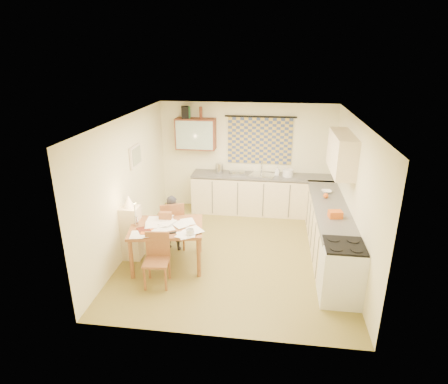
# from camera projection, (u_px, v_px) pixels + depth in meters

# --- Properties ---
(floor) EXTENTS (4.00, 4.50, 0.02)m
(floor) POSITION_uv_depth(u_px,v_px,m) (236.00, 253.00, 7.06)
(floor) COLOR olive
(floor) RESTS_ON ground
(ceiling) EXTENTS (4.00, 4.50, 0.02)m
(ceiling) POSITION_uv_depth(u_px,v_px,m) (237.00, 119.00, 6.17)
(ceiling) COLOR white
(ceiling) RESTS_ON floor
(wall_back) EXTENTS (4.00, 0.02, 2.50)m
(wall_back) POSITION_uv_depth(u_px,v_px,m) (246.00, 157.00, 8.71)
(wall_back) COLOR #F8F3C2
(wall_back) RESTS_ON floor
(wall_front) EXTENTS (4.00, 0.02, 2.50)m
(wall_front) POSITION_uv_depth(u_px,v_px,m) (217.00, 254.00, 4.52)
(wall_front) COLOR #F8F3C2
(wall_front) RESTS_ON floor
(wall_left) EXTENTS (0.02, 4.50, 2.50)m
(wall_left) POSITION_uv_depth(u_px,v_px,m) (128.00, 185.00, 6.87)
(wall_left) COLOR #F8F3C2
(wall_left) RESTS_ON floor
(wall_right) EXTENTS (0.02, 4.50, 2.50)m
(wall_right) POSITION_uv_depth(u_px,v_px,m) (354.00, 196.00, 6.37)
(wall_right) COLOR #F8F3C2
(wall_right) RESTS_ON floor
(window_blind) EXTENTS (1.45, 0.03, 1.05)m
(window_blind) POSITION_uv_depth(u_px,v_px,m) (260.00, 141.00, 8.50)
(window_blind) COLOR navy
(window_blind) RESTS_ON wall_back
(curtain_rod) EXTENTS (1.60, 0.04, 0.04)m
(curtain_rod) POSITION_uv_depth(u_px,v_px,m) (261.00, 117.00, 8.29)
(curtain_rod) COLOR black
(curtain_rod) RESTS_ON wall_back
(wall_cabinet) EXTENTS (0.90, 0.34, 0.70)m
(wall_cabinet) POSITION_uv_depth(u_px,v_px,m) (196.00, 134.00, 8.50)
(wall_cabinet) COLOR #5A2818
(wall_cabinet) RESTS_ON wall_back
(wall_cabinet_glass) EXTENTS (0.84, 0.02, 0.64)m
(wall_cabinet_glass) POSITION_uv_depth(u_px,v_px,m) (194.00, 135.00, 8.34)
(wall_cabinet_glass) COLOR #99B2A5
(wall_cabinet_glass) RESTS_ON wall_back
(upper_cabinet_right) EXTENTS (0.34, 1.30, 0.70)m
(upper_cabinet_right) POSITION_uv_depth(u_px,v_px,m) (342.00, 153.00, 6.69)
(upper_cabinet_right) COLOR beige
(upper_cabinet_right) RESTS_ON wall_right
(framed_print) EXTENTS (0.04, 0.50, 0.40)m
(framed_print) POSITION_uv_depth(u_px,v_px,m) (135.00, 156.00, 7.07)
(framed_print) COLOR beige
(framed_print) RESTS_ON wall_left
(print_canvas) EXTENTS (0.01, 0.42, 0.32)m
(print_canvas) POSITION_uv_depth(u_px,v_px,m) (137.00, 156.00, 7.07)
(print_canvas) COLOR beige
(print_canvas) RESTS_ON wall_left
(counter_back) EXTENTS (3.30, 0.62, 0.92)m
(counter_back) POSITION_uv_depth(u_px,v_px,m) (264.00, 195.00, 8.65)
(counter_back) COLOR beige
(counter_back) RESTS_ON floor
(counter_right) EXTENTS (0.62, 2.95, 0.92)m
(counter_right) POSITION_uv_depth(u_px,v_px,m) (329.00, 230.00, 6.94)
(counter_right) COLOR beige
(counter_right) RESTS_ON floor
(stove) EXTENTS (0.60, 0.60, 0.94)m
(stove) POSITION_uv_depth(u_px,v_px,m) (341.00, 273.00, 5.56)
(stove) COLOR white
(stove) RESTS_ON floor
(sink) EXTENTS (0.66, 0.60, 0.10)m
(sink) POSITION_uv_depth(u_px,v_px,m) (262.00, 177.00, 8.51)
(sink) COLOR silver
(sink) RESTS_ON counter_back
(tap) EXTENTS (0.04, 0.04, 0.28)m
(tap) POSITION_uv_depth(u_px,v_px,m) (262.00, 167.00, 8.61)
(tap) COLOR silver
(tap) RESTS_ON counter_back
(dish_rack) EXTENTS (0.41, 0.37, 0.06)m
(dish_rack) POSITION_uv_depth(u_px,v_px,m) (237.00, 173.00, 8.55)
(dish_rack) COLOR silver
(dish_rack) RESTS_ON counter_back
(kettle) EXTENTS (0.19, 0.19, 0.24)m
(kettle) POSITION_uv_depth(u_px,v_px,m) (219.00, 168.00, 8.57)
(kettle) COLOR silver
(kettle) RESTS_ON counter_back
(mixing_bowl) EXTENTS (0.25, 0.25, 0.16)m
(mixing_bowl) POSITION_uv_depth(u_px,v_px,m) (288.00, 173.00, 8.39)
(mixing_bowl) COLOR white
(mixing_bowl) RESTS_ON counter_back
(soap_bottle) EXTENTS (0.14, 0.14, 0.20)m
(soap_bottle) POSITION_uv_depth(u_px,v_px,m) (277.00, 171.00, 8.46)
(soap_bottle) COLOR white
(soap_bottle) RESTS_ON counter_back
(bowl) EXTENTS (0.23, 0.23, 0.05)m
(bowl) POSITION_uv_depth(u_px,v_px,m) (326.00, 192.00, 7.42)
(bowl) COLOR white
(bowl) RESTS_ON counter_right
(orange_bag) EXTENTS (0.24, 0.19, 0.12)m
(orange_bag) POSITION_uv_depth(u_px,v_px,m) (335.00, 214.00, 6.30)
(orange_bag) COLOR #DB5D17
(orange_bag) RESTS_ON counter_right
(fruit_orange) EXTENTS (0.10, 0.10, 0.10)m
(fruit_orange) POSITION_uv_depth(u_px,v_px,m) (326.00, 196.00, 7.14)
(fruit_orange) COLOR #DB5D17
(fruit_orange) RESTS_ON counter_right
(speaker) EXTENTS (0.20, 0.23, 0.26)m
(speaker) POSITION_uv_depth(u_px,v_px,m) (185.00, 112.00, 8.36)
(speaker) COLOR black
(speaker) RESTS_ON wall_cabinet
(bottle_green) EXTENTS (0.08, 0.08, 0.26)m
(bottle_green) POSITION_uv_depth(u_px,v_px,m) (189.00, 112.00, 8.35)
(bottle_green) COLOR #195926
(bottle_green) RESTS_ON wall_cabinet
(bottle_brown) EXTENTS (0.07, 0.07, 0.26)m
(bottle_brown) POSITION_uv_depth(u_px,v_px,m) (201.00, 113.00, 8.31)
(bottle_brown) COLOR #5A2818
(bottle_brown) RESTS_ON wall_cabinet
(dining_table) EXTENTS (1.37, 1.14, 0.75)m
(dining_table) POSITION_uv_depth(u_px,v_px,m) (167.00, 245.00, 6.53)
(dining_table) COLOR brown
(dining_table) RESTS_ON floor
(chair_far) EXTENTS (0.57, 0.57, 0.97)m
(chair_far) POSITION_uv_depth(u_px,v_px,m) (173.00, 233.00, 7.13)
(chair_far) COLOR brown
(chair_far) RESTS_ON floor
(chair_near) EXTENTS (0.42, 0.42, 0.86)m
(chair_near) POSITION_uv_depth(u_px,v_px,m) (157.00, 269.00, 6.01)
(chair_near) COLOR brown
(chair_near) RESTS_ON floor
(person) EXTENTS (0.43, 0.31, 1.09)m
(person) POSITION_uv_depth(u_px,v_px,m) (173.00, 223.00, 7.00)
(person) COLOR black
(person) RESTS_ON floor
(shelf_stand) EXTENTS (0.32, 0.30, 1.00)m
(shelf_stand) POSITION_uv_depth(u_px,v_px,m) (132.00, 233.00, 6.71)
(shelf_stand) COLOR beige
(shelf_stand) RESTS_ON floor
(lampshade) EXTENTS (0.20, 0.20, 0.22)m
(lampshade) POSITION_uv_depth(u_px,v_px,m) (129.00, 201.00, 6.50)
(lampshade) COLOR beige
(lampshade) RESTS_ON shelf_stand
(letter_rack) EXTENTS (0.22, 0.11, 0.16)m
(letter_rack) POSITION_uv_depth(u_px,v_px,m) (165.00, 216.00, 6.59)
(letter_rack) COLOR brown
(letter_rack) RESTS_ON dining_table
(mug) EXTENTS (0.24, 0.24, 0.11)m
(mug) POSITION_uv_depth(u_px,v_px,m) (190.00, 232.00, 6.06)
(mug) COLOR white
(mug) RESTS_ON dining_table
(magazine) EXTENTS (0.45, 0.45, 0.03)m
(magazine) POSITION_uv_depth(u_px,v_px,m) (138.00, 232.00, 6.17)
(magazine) COLOR maroon
(magazine) RESTS_ON dining_table
(book) EXTENTS (0.33, 0.37, 0.02)m
(book) POSITION_uv_depth(u_px,v_px,m) (142.00, 229.00, 6.28)
(book) COLOR #DB5D17
(book) RESTS_ON dining_table
(orange_box) EXTENTS (0.13, 0.10, 0.04)m
(orange_box) POSITION_uv_depth(u_px,v_px,m) (144.00, 234.00, 6.08)
(orange_box) COLOR #DB5D17
(orange_box) RESTS_ON dining_table
(eyeglasses) EXTENTS (0.14, 0.10, 0.02)m
(eyeglasses) POSITION_uv_depth(u_px,v_px,m) (173.00, 233.00, 6.14)
(eyeglasses) COLOR black
(eyeglasses) RESTS_ON dining_table
(candle_holder) EXTENTS (0.07, 0.07, 0.18)m
(candle_holder) POSITION_uv_depth(u_px,v_px,m) (136.00, 221.00, 6.37)
(candle_holder) COLOR silver
(candle_holder) RESTS_ON dining_table
(candle) EXTENTS (0.03, 0.03, 0.22)m
(candle) POSITION_uv_depth(u_px,v_px,m) (135.00, 210.00, 6.33)
(candle) COLOR white
(candle) RESTS_ON dining_table
(candle_flame) EXTENTS (0.02, 0.02, 0.02)m
(candle_flame) POSITION_uv_depth(u_px,v_px,m) (135.00, 203.00, 6.27)
(candle_flame) COLOR #FFCC66
(candle_flame) RESTS_ON dining_table
(papers) EXTENTS (1.21, 1.03, 0.03)m
(papers) POSITION_uv_depth(u_px,v_px,m) (166.00, 227.00, 6.32)
(papers) COLOR white
(papers) RESTS_ON dining_table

